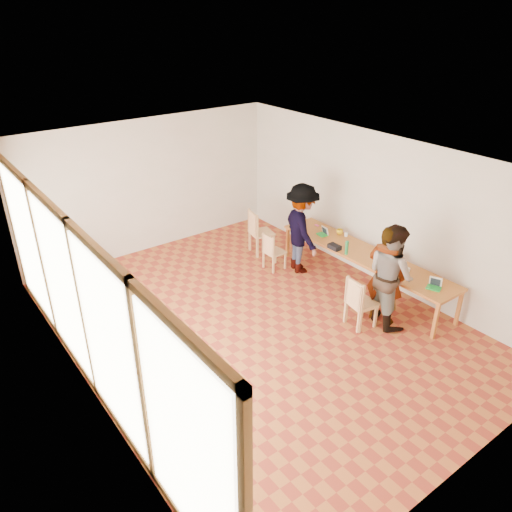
# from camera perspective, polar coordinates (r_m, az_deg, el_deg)

# --- Properties ---
(ground) EXTENTS (8.00, 8.00, 0.00)m
(ground) POSITION_cam_1_polar(r_m,az_deg,el_deg) (9.05, 0.11, -7.76)
(ground) COLOR #A95828
(ground) RESTS_ON ground
(wall_back) EXTENTS (6.00, 0.10, 3.00)m
(wall_back) POSITION_cam_1_polar(r_m,az_deg,el_deg) (11.50, -12.07, 7.84)
(wall_back) COLOR beige
(wall_back) RESTS_ON ground
(wall_front) EXTENTS (6.00, 0.10, 3.00)m
(wall_front) POSITION_cam_1_polar(r_m,az_deg,el_deg) (6.10, 23.96, -12.69)
(wall_front) COLOR beige
(wall_front) RESTS_ON ground
(wall_right) EXTENTS (0.10, 8.00, 3.00)m
(wall_right) POSITION_cam_1_polar(r_m,az_deg,el_deg) (10.22, 13.73, 5.23)
(wall_right) COLOR beige
(wall_right) RESTS_ON ground
(window_wall) EXTENTS (0.10, 8.00, 3.00)m
(window_wall) POSITION_cam_1_polar(r_m,az_deg,el_deg) (7.14, -19.32, -5.56)
(window_wall) COLOR white
(window_wall) RESTS_ON ground
(ceiling) EXTENTS (6.00, 8.00, 0.04)m
(ceiling) POSITION_cam_1_polar(r_m,az_deg,el_deg) (7.74, 0.13, 10.94)
(ceiling) COLOR white
(ceiling) RESTS_ON wall_back
(communal_table) EXTENTS (0.80, 4.00, 0.75)m
(communal_table) POSITION_cam_1_polar(r_m,az_deg,el_deg) (10.06, 12.32, 0.04)
(communal_table) COLOR #A85925
(communal_table) RESTS_ON ground
(side_table) EXTENTS (0.90, 0.90, 0.75)m
(side_table) POSITION_cam_1_polar(r_m,az_deg,el_deg) (10.43, -20.66, -0.37)
(side_table) COLOR #A85925
(side_table) RESTS_ON ground
(chair_near) EXTENTS (0.47, 0.47, 0.50)m
(chair_near) POSITION_cam_1_polar(r_m,az_deg,el_deg) (8.87, 11.60, -4.70)
(chair_near) COLOR tan
(chair_near) RESTS_ON ground
(chair_mid) EXTENTS (0.49, 0.49, 0.48)m
(chair_mid) POSITION_cam_1_polar(r_m,az_deg,el_deg) (8.88, 11.58, -4.86)
(chair_mid) COLOR tan
(chair_mid) RESTS_ON ground
(chair_far) EXTENTS (0.39, 0.39, 0.44)m
(chair_far) POSITION_cam_1_polar(r_m,az_deg,el_deg) (10.58, 1.77, 0.90)
(chair_far) COLOR tan
(chair_far) RESTS_ON ground
(chair_empty) EXTENTS (0.57, 0.57, 0.55)m
(chair_empty) POSITION_cam_1_polar(r_m,az_deg,el_deg) (11.24, 0.14, 3.22)
(chair_empty) COLOR tan
(chair_empty) RESTS_ON ground
(chair_spare) EXTENTS (0.54, 0.54, 0.54)m
(chair_spare) POSITION_cam_1_polar(r_m,az_deg,el_deg) (8.21, -15.99, -7.81)
(chair_spare) COLOR tan
(chair_spare) RESTS_ON ground
(person_near) EXTENTS (0.60, 0.77, 1.87)m
(person_near) POSITION_cam_1_polar(r_m,az_deg,el_deg) (8.96, 14.60, -2.12)
(person_near) COLOR gray
(person_near) RESTS_ON ground
(person_mid) EXTENTS (0.94, 1.08, 1.89)m
(person_mid) POSITION_cam_1_polar(r_m,az_deg,el_deg) (8.96, 15.13, -2.11)
(person_mid) COLOR gray
(person_mid) RESTS_ON ground
(person_far) EXTENTS (1.08, 1.41, 1.93)m
(person_far) POSITION_cam_1_polar(r_m,az_deg,el_deg) (10.42, 5.23, 3.12)
(person_far) COLOR gray
(person_far) RESTS_ON ground
(laptop_near) EXTENTS (0.27, 0.28, 0.20)m
(laptop_near) POSITION_cam_1_polar(r_m,az_deg,el_deg) (9.17, 19.73, -3.13)
(laptop_near) COLOR green
(laptop_near) RESTS_ON communal_table
(laptop_mid) EXTENTS (0.22, 0.25, 0.19)m
(laptop_mid) POSITION_cam_1_polar(r_m,az_deg,el_deg) (9.84, 15.34, -0.34)
(laptop_mid) COLOR green
(laptop_mid) RESTS_ON communal_table
(laptop_far) EXTENTS (0.21, 0.23, 0.18)m
(laptop_far) POSITION_cam_1_polar(r_m,az_deg,el_deg) (10.69, 7.71, 2.67)
(laptop_far) COLOR green
(laptop_far) RESTS_ON communal_table
(yellow_mug) EXTENTS (0.17, 0.17, 0.11)m
(yellow_mug) POSITION_cam_1_polar(r_m,az_deg,el_deg) (10.77, 9.55, 2.74)
(yellow_mug) COLOR yellow
(yellow_mug) RESTS_ON communal_table
(green_bottle) EXTENTS (0.07, 0.07, 0.28)m
(green_bottle) POSITION_cam_1_polar(r_m,az_deg,el_deg) (9.88, 10.32, 0.94)
(green_bottle) COLOR #1C7437
(green_bottle) RESTS_ON communal_table
(clear_glass) EXTENTS (0.07, 0.07, 0.09)m
(clear_glass) POSITION_cam_1_polar(r_m,az_deg,el_deg) (10.69, 10.26, 2.46)
(clear_glass) COLOR silver
(clear_glass) RESTS_ON communal_table
(condiment_cup) EXTENTS (0.08, 0.08, 0.06)m
(condiment_cup) POSITION_cam_1_polar(r_m,az_deg,el_deg) (9.57, 16.97, -1.51)
(condiment_cup) COLOR white
(condiment_cup) RESTS_ON communal_table
(pink_phone) EXTENTS (0.05, 0.10, 0.01)m
(pink_phone) POSITION_cam_1_polar(r_m,az_deg,el_deg) (11.13, 6.97, 3.50)
(pink_phone) COLOR #F1489C
(pink_phone) RESTS_ON communal_table
(black_pouch) EXTENTS (0.16, 0.26, 0.09)m
(black_pouch) POSITION_cam_1_polar(r_m,az_deg,el_deg) (10.10, 8.96, 1.04)
(black_pouch) COLOR black
(black_pouch) RESTS_ON communal_table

